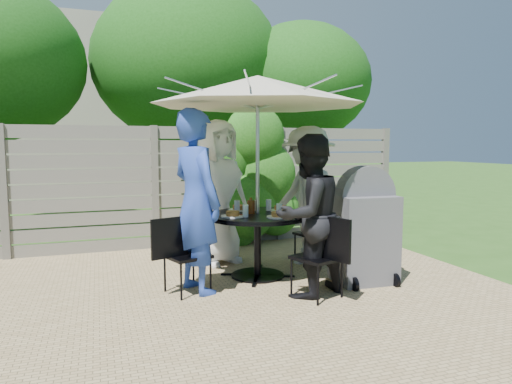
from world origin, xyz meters
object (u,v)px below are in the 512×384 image
object	(u,v)px
chair_front	(318,274)
person_right	(308,197)
person_back	(217,193)
plate_extra	(286,213)
glass_back	(237,206)
person_left	(196,202)
plate_left	(233,215)
chair_left	(186,271)
bbq_grill	(364,230)
glass_front	(279,209)
person_front	(309,216)
plate_front	(278,215)
plate_right	(280,209)
glass_left	(246,211)
coffee_cup	(252,206)
umbrella	(258,91)
syrup_jug	(251,207)
chair_back	(212,243)
glass_right	(269,205)
patio_table	(258,233)
plate_back	(239,208)

from	to	relation	value
chair_front	person_right	world-z (taller)	person_right
person_back	plate_extra	bearing A→B (deg)	-80.95
glass_back	person_left	bearing A→B (deg)	-140.36
chair_front	plate_left	bearing A→B (deg)	19.24
chair_left	bbq_grill	size ratio (longest dim) A/B	0.63
person_left	glass_front	world-z (taller)	person_left
person_front	plate_front	bearing A→B (deg)	-90.00
person_back	plate_left	size ratio (longest dim) A/B	7.28
plate_right	glass_left	distance (m)	0.63
glass_left	plate_front	bearing A→B (deg)	-24.56
plate_right	coffee_cup	world-z (taller)	coffee_cup
chair_left	glass_front	world-z (taller)	glass_front
umbrella	glass_front	xyz separation A→B (m)	(0.19, -0.21, -1.34)
person_back	glass_front	size ratio (longest dim) A/B	13.52
person_front	syrup_jug	xyz separation A→B (m)	(-0.36, 0.81, 0.01)
chair_back	glass_right	xyz separation A→B (m)	(0.54, -0.72, 0.58)
chair_back	umbrella	bearing A→B (deg)	7.74
plate_left	syrup_jug	distance (m)	0.31
plate_front	plate_left	bearing A→B (deg)	154.94
person_back	glass_back	bearing A→B (deg)	-100.42
chair_left	person_right	world-z (taller)	person_right
bbq_grill	syrup_jug	bearing A→B (deg)	154.19
plate_left	glass_right	size ratio (longest dim) A/B	1.86
chair_back	person_right	world-z (taller)	person_right
glass_left	coffee_cup	bearing A→B (deg)	62.04
plate_right	bbq_grill	xyz separation A→B (m)	(0.73, -0.71, -0.18)
person_left	glass_right	xyz separation A→B (m)	(0.99, 0.47, -0.14)
chair_front	syrup_jug	size ratio (longest dim) A/B	5.44
patio_table	syrup_jug	xyz separation A→B (m)	(-0.07, 0.03, 0.31)
plate_extra	glass_front	size ratio (longest dim) A/B	1.71
chair_back	glass_right	bearing A→B (deg)	24.55
patio_table	glass_back	world-z (taller)	glass_back
patio_table	umbrella	bearing A→B (deg)	116.57
plate_extra	glass_back	bearing A→B (deg)	136.92
patio_table	person_right	bearing A→B (deg)	19.94
chair_front	plate_front	size ratio (longest dim) A/B	3.35
chair_front	coffee_cup	xyz separation A→B (m)	(-0.31, 1.15, 0.56)
plate_back	glass_front	bearing A→B (deg)	-60.45
chair_back	bbq_grill	bearing A→B (deg)	30.82
person_right	syrup_jug	distance (m)	0.89
glass_left	person_right	bearing A→B (deg)	25.44
plate_right	plate_extra	xyz separation A→B (m)	(-0.07, -0.34, 0.00)
glass_front	syrup_jug	distance (m)	0.35
chair_front	plate_right	world-z (taller)	chair_front
glass_left	syrup_jug	distance (m)	0.25
glass_front	glass_right	bearing A→B (deg)	86.94
plate_left	syrup_jug	xyz separation A→B (m)	(0.26, 0.15, 0.06)
chair_back	plate_right	distance (m)	1.16
plate_extra	plate_back	bearing A→B (deg)	125.20
umbrella	plate_front	size ratio (longest dim) A/B	11.94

